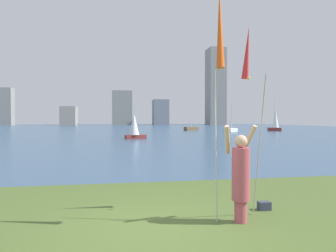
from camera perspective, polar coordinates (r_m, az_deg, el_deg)
ground at (r=56.70m, az=-8.96°, el=-0.85°), size 120.00×138.00×0.12m
person at (r=6.33m, az=13.31°, el=-8.72°), size 0.71×0.52×1.93m
kite_flag_left at (r=6.24m, az=9.57°, el=16.79°), size 0.16×0.42×4.61m
kite_flag_right at (r=7.22m, az=14.52°, el=12.12°), size 0.16×1.09×4.08m
bag at (r=7.47m, az=17.39°, el=-13.92°), size 0.27×0.18×0.19m
sailboat_0 at (r=32.05m, az=-6.24°, el=-0.17°), size 2.26×1.31×3.69m
sailboat_2 at (r=50.99m, az=11.69°, el=-0.68°), size 2.68×2.67×4.46m
sailboat_3 at (r=55.85m, az=19.26°, el=0.97°), size 2.32×1.49×5.21m
sailboat_4 at (r=55.64m, az=4.33°, el=-0.43°), size 3.06×2.43×4.73m
skyline_tower_0 at (r=114.46m, az=-27.70°, el=3.19°), size 3.78×4.12×12.27m
skyline_tower_1 at (r=107.05m, az=-17.87°, el=1.78°), size 4.96×7.40×6.15m
skyline_tower_2 at (r=107.67m, az=-8.50°, el=3.34°), size 6.83×3.30×11.83m
skyline_tower_3 at (r=107.60m, az=-1.40°, el=2.54°), size 5.20×6.19×8.78m
skyline_tower_4 at (r=115.32m, az=8.81°, el=7.19°), size 6.05×7.15×27.83m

